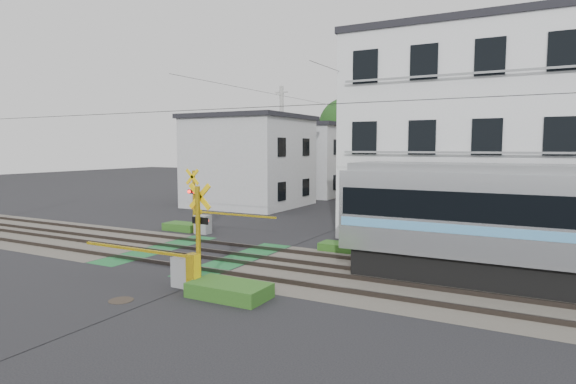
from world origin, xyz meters
The scene contains 12 objects.
ground centered at (0.00, 0.00, 0.00)m, with size 120.00×120.00×0.00m, color black.
track_bed centered at (0.00, 0.00, 0.04)m, with size 120.00×120.00×0.14m.
crossing_signal_near centered at (2.59, -3.65, 0.71)m, with size 4.74×0.65×3.09m.
crossing_signal_far centered at (-2.59, 3.65, 0.71)m, with size 4.74×0.65×3.09m.
apartment_block centered at (8.50, 9.49, 4.66)m, with size 10.20×8.36×9.30m.
houses_row centered at (0.25, 25.92, 3.24)m, with size 22.07×31.35×6.80m.
tree_hill centered at (0.09, 47.83, 5.82)m, with size 40.00×13.00×11.94m.
catenary centered at (6.00, 0.03, 3.70)m, with size 60.00×5.04×7.00m.
utility_poles centered at (-1.05, 23.01, 4.08)m, with size 7.90×42.00×8.00m.
pedestrian centered at (1.42, 32.90, 0.80)m, with size 0.58×0.38×1.60m, color #2D3238.
manhole_cover centered at (1.82, -5.43, 0.01)m, with size 0.66×0.66×0.02m, color #2D261E.
weed_patches centered at (1.76, -0.09, 0.18)m, with size 10.25×8.80×0.40m.
Camera 1 is at (11.68, -14.40, 4.12)m, focal length 30.00 mm.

